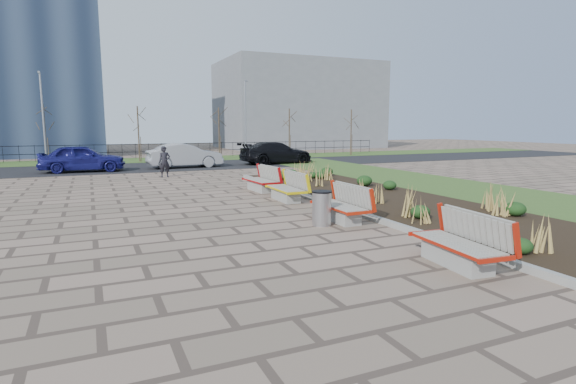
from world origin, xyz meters
name	(u,v)px	position (x,y,z in m)	size (l,w,h in m)	color
ground	(280,262)	(0.00, 0.00, 0.00)	(120.00, 120.00, 0.00)	#806858
planting_bed	(388,200)	(6.25, 5.00, 0.05)	(4.50, 18.00, 0.10)	black
planting_curb	(330,204)	(3.92, 5.00, 0.07)	(0.16, 18.00, 0.15)	gray
grass_verge_near	(486,193)	(11.00, 5.00, 0.02)	(5.00, 38.00, 0.04)	#33511E
grass_verge_far	(138,160)	(0.00, 28.00, 0.02)	(80.00, 5.00, 0.04)	#33511E
road	(147,167)	(0.00, 22.00, 0.01)	(80.00, 7.00, 0.02)	black
bench_a	(457,241)	(3.00, -1.61, 0.50)	(0.90, 2.10, 1.00)	#B11C0B
bench_b	(339,204)	(3.00, 2.82, 0.50)	(0.90, 2.10, 1.00)	red
bench_c	(286,187)	(3.00, 6.61, 0.50)	(0.90, 2.10, 1.00)	yellow
bench_d	(260,179)	(3.00, 9.22, 0.50)	(0.90, 2.10, 1.00)	#B10B0E
litter_bin	(322,209)	(2.30, 2.57, 0.46)	(0.51, 0.51, 0.92)	#B2B2B7
pedestrian	(165,162)	(0.19, 15.86, 0.80)	(0.59, 0.38, 1.61)	black
car_blue	(82,158)	(-3.73, 20.42, 0.80)	(1.85, 4.60, 1.57)	navy
car_silver	(185,155)	(2.17, 20.66, 0.78)	(1.61, 4.62, 1.52)	gray
car_black	(276,153)	(8.58, 21.05, 0.77)	(2.11, 5.19, 1.50)	black
tree_b	(45,135)	(-6.00, 26.50, 2.04)	(1.40, 1.40, 4.00)	#4C3D2D
tree_c	(139,134)	(0.00, 26.50, 2.04)	(1.40, 1.40, 4.00)	#4C3D2D
tree_d	(219,133)	(6.00, 26.50, 2.04)	(1.40, 1.40, 4.00)	#4C3D2D
tree_e	(289,133)	(12.00, 26.50, 2.04)	(1.40, 1.40, 4.00)	#4C3D2D
tree_f	(351,132)	(18.00, 26.50, 2.04)	(1.40, 1.40, 4.00)	#4C3D2D
lamp_west	(43,120)	(-6.00, 26.00, 3.04)	(0.24, 0.60, 6.00)	gray
lamp_east	(245,120)	(8.00, 26.00, 3.04)	(0.24, 0.60, 6.00)	gray
railing_fence	(136,151)	(0.00, 29.50, 0.64)	(44.00, 0.10, 1.20)	black
building_grey	(298,106)	(20.00, 42.00, 5.00)	(18.00, 12.00, 10.00)	slate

